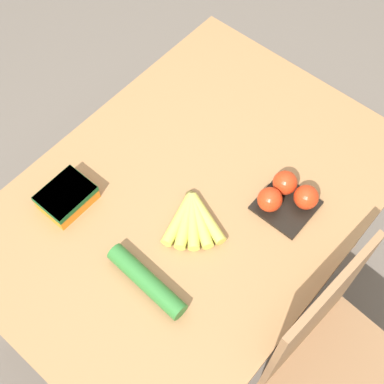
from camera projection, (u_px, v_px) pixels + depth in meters
The scene contains 7 objects.
ground_plane at pixel (192, 283), 2.29m from camera, with size 12.00×12.00×0.00m, color #665B51.
dining_table at pixel (192, 211), 1.73m from camera, with size 1.32×0.94×0.74m.
chair at pixel (333, 364), 1.63m from camera, with size 0.45×0.43×0.96m.
banana_bunch at pixel (193, 220), 1.59m from camera, with size 0.19×0.19×0.04m.
tomato_pack at pixel (287, 195), 1.61m from camera, with size 0.17×0.17×0.09m.
carrot_bag at pixel (66, 196), 1.61m from camera, with size 0.16×0.12×0.06m.
cucumber_near at pixel (147, 281), 1.48m from camera, with size 0.07×0.27×0.05m.
Camera 1 is at (0.62, 0.54, 2.17)m, focal length 50.00 mm.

